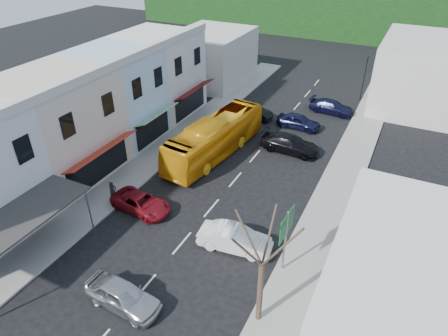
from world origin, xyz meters
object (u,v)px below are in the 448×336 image
car_red (141,202)px  street_tree (262,265)px  car_white (235,239)px  pedestrian_left (113,192)px  traffic_signal (364,78)px  car_silver (123,296)px  direction_sign (285,242)px  bus (215,138)px

car_red → street_tree: size_ratio=0.59×
car_white → street_tree: bearing=-149.3°
car_red → pedestrian_left: bearing=100.7°
pedestrian_left → street_tree: size_ratio=0.22×
car_white → traffic_signal: bearing=-12.6°
car_silver → direction_sign: 9.11m
car_silver → street_tree: 7.75m
car_white → pedestrian_left: 9.68m
street_tree → car_silver: bearing=-161.1°
car_white → direction_sign: direction_sign is taller
car_white → traffic_signal: size_ratio=0.89×
pedestrian_left → direction_sign: size_ratio=0.40×
pedestrian_left → traffic_signal: (12.30, 27.35, 1.47)m
pedestrian_left → traffic_signal: traffic_signal is taller
bus → car_red: size_ratio=2.52×
car_white → traffic_signal: 27.91m
street_tree → traffic_signal: (-0.62, 31.91, -1.40)m
car_silver → direction_sign: size_ratio=1.03×
car_red → car_white: bearing=-88.2°
car_silver → pedestrian_left: bearing=46.0°
pedestrian_left → traffic_signal: size_ratio=0.34×
pedestrian_left → street_tree: street_tree is taller
car_silver → traffic_signal: traffic_signal is taller
car_white → direction_sign: 3.56m
pedestrian_left → street_tree: 14.00m
traffic_signal → car_silver: bearing=67.6°
pedestrian_left → car_white: bearing=-82.5°
traffic_signal → car_white: bearing=72.2°
direction_sign → street_tree: bearing=-86.3°
car_red → direction_sign: size_ratio=1.07×
pedestrian_left → direction_sign: (12.90, -0.81, 1.14)m
car_silver → car_white: size_ratio=1.00×
car_silver → traffic_signal: 34.77m
car_silver → pedestrian_left: size_ratio=2.59×
street_tree → bus: bearing=124.7°
direction_sign → traffic_signal: size_ratio=0.87×
car_silver → pedestrian_left: (-6.23, 6.84, 0.30)m
car_white → car_red: bearing=78.5°
bus → pedestrian_left: bus is taller
direction_sign → traffic_signal: (-0.60, 28.16, 0.33)m
bus → car_silver: size_ratio=2.64×
car_white → pedestrian_left: size_ratio=2.59×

